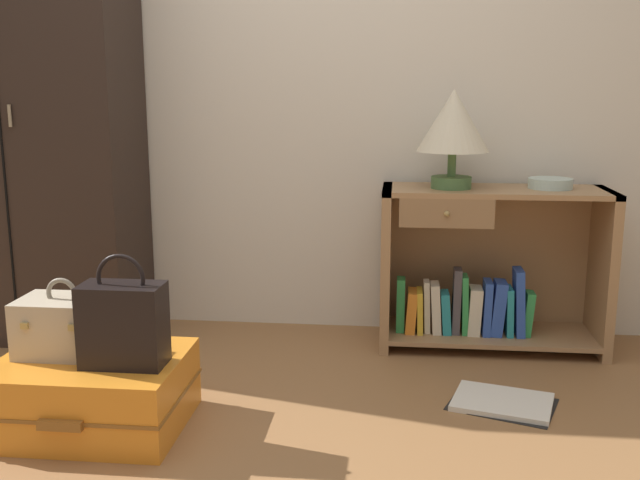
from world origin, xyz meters
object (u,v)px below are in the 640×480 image
object	(u,v)px
open_book_on_floor	(502,402)
wardrobe	(27,114)
bowl	(550,183)
table_lamp	(453,124)
handbag	(123,323)
bookshelf	(485,272)
train_case	(64,325)
suitcase_large	(93,392)

from	to	relation	value
open_book_on_floor	wardrobe	bearing A→B (deg)	163.79
wardrobe	bowl	distance (m)	2.29
table_lamp	handbag	bearing A→B (deg)	-138.13
bookshelf	train_case	size ratio (longest dim) A/B	3.31
train_case	handbag	bearing A→B (deg)	-18.64
wardrobe	handbag	size ratio (longest dim) A/B	5.48
bookshelf	bowl	distance (m)	0.47
wardrobe	table_lamp	bearing A→B (deg)	0.73
bowl	bookshelf	bearing A→B (deg)	-177.36
handbag	open_book_on_floor	distance (m)	1.36
suitcase_large	handbag	bearing A→B (deg)	-18.35
table_lamp	suitcase_large	xyz separation A→B (m)	(-1.22, -0.93, -0.85)
bowl	handbag	distance (m)	1.85
wardrobe	handbag	distance (m)	1.37
wardrobe	train_case	world-z (taller)	wardrobe
wardrobe	train_case	size ratio (longest dim) A/B	6.95
suitcase_large	train_case	bearing A→B (deg)	160.98
table_lamp	suitcase_large	size ratio (longest dim) A/B	0.68
table_lamp	bowl	bearing A→B (deg)	5.05
bookshelf	suitcase_large	bearing A→B (deg)	-145.43
wardrobe	bowl	size ratio (longest dim) A/B	10.96
open_book_on_floor	bookshelf	bearing A→B (deg)	90.35
bookshelf	train_case	world-z (taller)	bookshelf
wardrobe	table_lamp	size ratio (longest dim) A/B	4.88
table_lamp	open_book_on_floor	distance (m)	1.15
bowl	table_lamp	bearing A→B (deg)	-174.95
open_book_on_floor	train_case	bearing A→B (deg)	-169.28
wardrobe	suitcase_large	distance (m)	1.42
table_lamp	train_case	size ratio (longest dim) A/B	1.43
bookshelf	suitcase_large	xyz separation A→B (m)	(-1.39, -0.96, -0.21)
handbag	table_lamp	bearing A→B (deg)	41.87
table_lamp	bowl	distance (m)	0.49
wardrobe	bookshelf	world-z (taller)	wardrobe
suitcase_large	handbag	world-z (taller)	handbag
table_lamp	open_book_on_floor	world-z (taller)	table_lamp
bookshelf	open_book_on_floor	distance (m)	0.71
handbag	train_case	bearing A→B (deg)	161.36
wardrobe	train_case	xyz separation A→B (m)	(0.53, -0.87, -0.67)
wardrobe	handbag	bearing A→B (deg)	-51.10
wardrobe	bookshelf	bearing A→B (deg)	1.39
table_lamp	wardrobe	bearing A→B (deg)	-179.27
train_case	handbag	size ratio (longest dim) A/B	0.79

